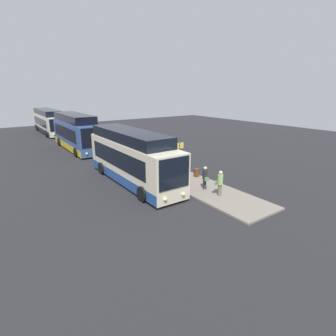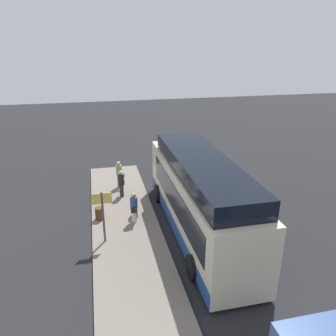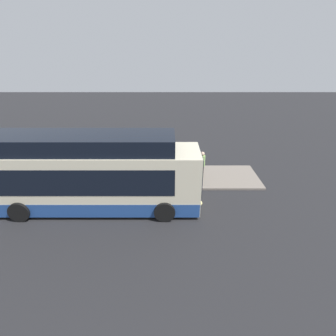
% 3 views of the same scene
% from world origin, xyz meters
% --- Properties ---
extents(ground, '(80.00, 80.00, 0.00)m').
position_xyz_m(ground, '(0.00, 0.00, 0.00)').
color(ground, '#232326').
extents(platform, '(20.00, 3.29, 0.12)m').
position_xyz_m(platform, '(0.00, 3.25, 0.06)').
color(platform, slate).
rests_on(platform, ground).
extents(bus_lead, '(10.70, 2.75, 3.91)m').
position_xyz_m(bus_lead, '(0.46, -0.13, 1.78)').
color(bus_lead, beige).
rests_on(bus_lead, ground).
extents(passenger_boarding, '(0.61, 0.56, 1.69)m').
position_xyz_m(passenger_boarding, '(6.39, 3.11, 1.03)').
color(passenger_boarding, '#6B604C').
rests_on(passenger_boarding, platform).
extents(passenger_waiting, '(0.58, 0.42, 1.60)m').
position_xyz_m(passenger_waiting, '(1.89, 2.77, 0.98)').
color(passenger_waiting, silver).
rests_on(passenger_waiting, platform).
extents(passenger_with_bags, '(0.57, 0.44, 1.63)m').
position_xyz_m(passenger_with_bags, '(4.99, 3.12, 1.01)').
color(passenger_with_bags, '#2D2D33').
rests_on(passenger_with_bags, platform).
extents(suitcase, '(0.42, 0.25, 1.00)m').
position_xyz_m(suitcase, '(2.41, 2.69, 0.50)').
color(suitcase, maroon).
rests_on(suitcase, platform).
extents(sign_post, '(0.10, 0.86, 2.46)m').
position_xyz_m(sign_post, '(0.46, 4.31, 1.73)').
color(sign_post, '#4C4C51').
rests_on(sign_post, platform).
extents(trash_bin, '(0.44, 0.44, 0.65)m').
position_xyz_m(trash_bin, '(2.56, 4.48, 0.45)').
color(trash_bin, '#593319').
rests_on(trash_bin, platform).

